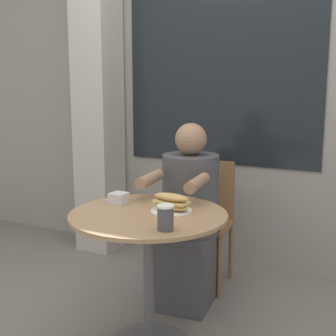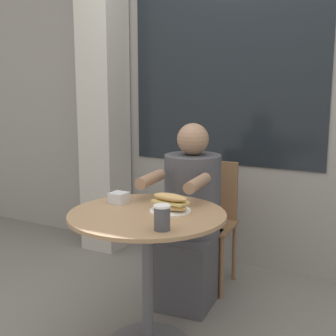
{
  "view_description": "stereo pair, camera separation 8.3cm",
  "coord_description": "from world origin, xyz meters",
  "px_view_note": "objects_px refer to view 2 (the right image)",
  "views": [
    {
      "loc": [
        1.16,
        -2.04,
        1.44
      ],
      "look_at": [
        0.0,
        0.23,
        0.96
      ],
      "focal_mm": 50.0,
      "sensor_mm": 36.0,
      "label": 1
    },
    {
      "loc": [
        1.23,
        -2.0,
        1.44
      ],
      "look_at": [
        0.0,
        0.23,
        0.96
      ],
      "focal_mm": 50.0,
      "sensor_mm": 36.0,
      "label": 2
    }
  ],
  "objects_px": {
    "diner_chair": "(210,211)",
    "sandwich_on_plate": "(170,204)",
    "cafe_table": "(147,248)",
    "drink_cup": "(162,217)",
    "seated_diner": "(190,227)"
  },
  "relations": [
    {
      "from": "seated_diner",
      "to": "drink_cup",
      "type": "relative_size",
      "value": 9.85
    },
    {
      "from": "cafe_table",
      "to": "sandwich_on_plate",
      "type": "bearing_deg",
      "value": 40.19
    },
    {
      "from": "diner_chair",
      "to": "sandwich_on_plate",
      "type": "height_order",
      "value": "diner_chair"
    },
    {
      "from": "drink_cup",
      "to": "seated_diner",
      "type": "bearing_deg",
      "value": 107.37
    },
    {
      "from": "cafe_table",
      "to": "seated_diner",
      "type": "distance_m",
      "value": 0.61
    },
    {
      "from": "cafe_table",
      "to": "drink_cup",
      "type": "relative_size",
      "value": 6.95
    },
    {
      "from": "seated_diner",
      "to": "drink_cup",
      "type": "xyz_separation_m",
      "value": [
        0.26,
        -0.82,
        0.31
      ]
    },
    {
      "from": "cafe_table",
      "to": "sandwich_on_plate",
      "type": "xyz_separation_m",
      "value": [
        0.09,
        0.08,
        0.24
      ]
    },
    {
      "from": "cafe_table",
      "to": "seated_diner",
      "type": "relative_size",
      "value": 0.71
    },
    {
      "from": "diner_chair",
      "to": "drink_cup",
      "type": "bearing_deg",
      "value": 96.69
    },
    {
      "from": "cafe_table",
      "to": "sandwich_on_plate",
      "type": "relative_size",
      "value": 3.79
    },
    {
      "from": "sandwich_on_plate",
      "to": "seated_diner",
      "type": "bearing_deg",
      "value": 104.89
    },
    {
      "from": "cafe_table",
      "to": "sandwich_on_plate",
      "type": "height_order",
      "value": "sandwich_on_plate"
    },
    {
      "from": "drink_cup",
      "to": "diner_chair",
      "type": "bearing_deg",
      "value": 103.04
    },
    {
      "from": "diner_chair",
      "to": "seated_diner",
      "type": "distance_m",
      "value": 0.35
    }
  ]
}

